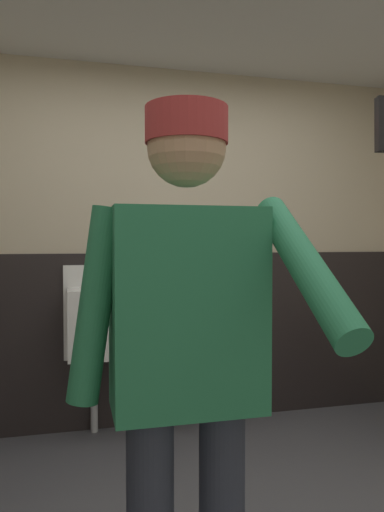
% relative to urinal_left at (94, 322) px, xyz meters
% --- Properties ---
extents(wall_back, '(4.19, 0.12, 2.55)m').
position_rel_urinal_left_xyz_m(wall_back, '(0.53, 0.22, 0.50)').
color(wall_back, beige).
rests_on(wall_back, ground_plane).
extents(wainscot_band_back, '(3.59, 0.03, 1.23)m').
position_rel_urinal_left_xyz_m(wainscot_band_back, '(0.53, 0.14, -0.16)').
color(wainscot_band_back, black).
rests_on(wainscot_band_back, ground_plane).
extents(urinal_left, '(0.40, 0.34, 1.24)m').
position_rel_urinal_left_xyz_m(urinal_left, '(0.00, 0.00, 0.00)').
color(urinal_left, white).
rests_on(urinal_left, ground_plane).
extents(urinal_middle, '(0.40, 0.34, 1.24)m').
position_rel_urinal_left_xyz_m(urinal_middle, '(0.75, 0.00, 0.00)').
color(urinal_middle, white).
rests_on(urinal_middle, ground_plane).
extents(privacy_divider_panel, '(0.04, 0.40, 0.90)m').
position_rel_urinal_left_xyz_m(privacy_divider_panel, '(0.37, -0.07, 0.17)').
color(privacy_divider_panel, '#4C4C51').
extents(person, '(0.66, 0.60, 1.70)m').
position_rel_urinal_left_xyz_m(person, '(0.20, -1.84, 0.23)').
color(person, '#2D3342').
rests_on(person, ground_plane).
extents(soap_dispenser, '(0.10, 0.07, 0.18)m').
position_rel_urinal_left_xyz_m(soap_dispenser, '(0.46, 0.12, 0.63)').
color(soap_dispenser, silver).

